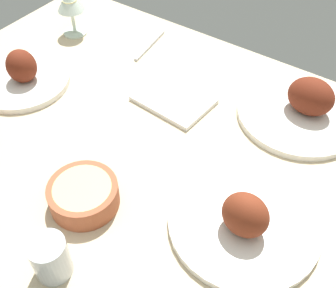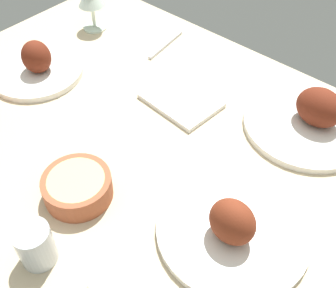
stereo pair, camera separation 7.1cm
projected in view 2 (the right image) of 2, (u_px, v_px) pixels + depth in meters
dining_table at (168, 156)px, 94.53cm from camera, size 140.00×90.00×4.00cm
plate_near_viewer at (311, 118)px, 96.33cm from camera, size 29.03×29.03×10.30cm
plate_center_main at (37, 66)px, 110.26cm from camera, size 24.17×24.17×10.00cm
plate_far_side at (233, 227)px, 76.81cm from camera, size 28.84×28.84×10.54cm
bowl_potatoes at (77, 186)px, 82.71cm from camera, size 13.75×13.75×4.97cm
water_tumbler at (35, 245)px, 72.17cm from camera, size 6.47×6.47×8.38cm
folded_napkin at (181, 100)px, 103.76cm from camera, size 18.85×14.35×1.20cm
fork_loose at (166, 45)px, 120.98cm from camera, size 3.01×16.14×0.80cm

